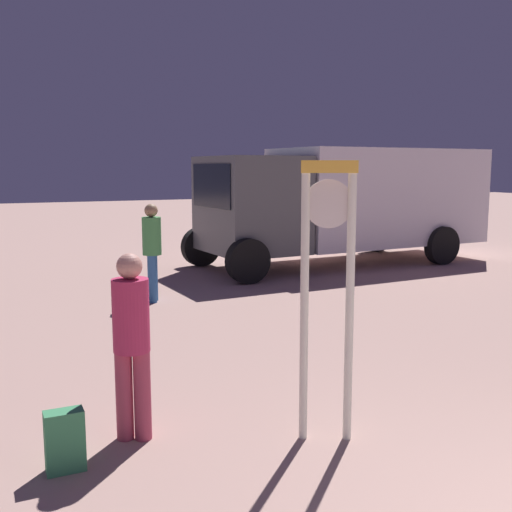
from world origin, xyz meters
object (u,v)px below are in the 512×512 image
Objects in this scene: backpack at (65,441)px; box_truck_near at (349,199)px; person_distant at (152,247)px; standing_clock at (328,273)px; person_near_clock at (132,337)px.

backpack is 0.07× the size of box_truck_near.
box_truck_near is (5.38, 2.18, 0.60)m from person_distant.
standing_clock is 1.40× the size of person_distant.
box_truck_near reaches higher than person_distant.
person_near_clock is 0.22× the size of box_truck_near.
box_truck_near reaches higher than standing_clock.
box_truck_near is at bearing 45.23° from backpack.
standing_clock is 2.42m from backpack.
standing_clock reaches higher than backpack.
person_distant is at bearing 68.37° from backpack.
person_distant reaches higher than backpack.
person_near_clock is 10.06m from box_truck_near.
person_near_clock is 3.34× the size of backpack.
person_distant reaches higher than person_near_clock.
person_near_clock is at bearing 155.75° from standing_clock.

